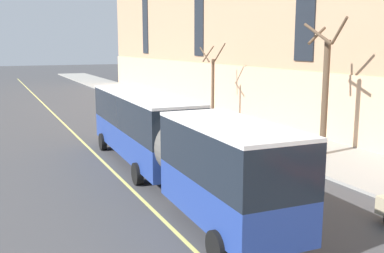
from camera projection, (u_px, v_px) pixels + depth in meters
name	position (u px, v px, depth m)	size (l,w,h in m)	color
ground_plane	(182.00, 193.00, 18.87)	(260.00, 260.00, 0.00)	#424244
sidewalk	(319.00, 153.00, 25.55)	(5.71, 160.00, 0.15)	#9E9B93
city_bus	(165.00, 136.00, 20.04)	(3.26, 18.63, 3.73)	navy
parked_car_red_0	(174.00, 116.00, 34.34)	(1.98, 4.82, 1.56)	#B21E19
parked_car_green_3	(259.00, 148.00, 23.69)	(2.08, 4.30, 1.56)	#23603D
street_tree_mid_block	(325.00, 88.00, 24.44)	(1.97, 2.06, 7.49)	brown
street_tree_far_uptown	(213.00, 83.00, 36.54)	(1.69, 1.65, 6.17)	brown
fire_hydrant	(215.00, 126.00, 31.88)	(0.42, 0.24, 0.72)	red
lane_centerline	(121.00, 179.00, 20.82)	(0.16, 140.00, 0.01)	#E0D66B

